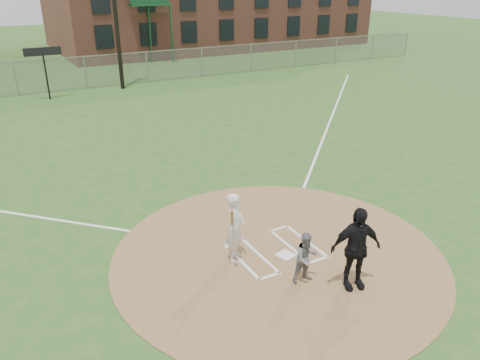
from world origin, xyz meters
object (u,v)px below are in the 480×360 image
home_plate (286,255)px  batter_at_plate (235,227)px  umpire (356,248)px  catcher (306,258)px

home_plate → batter_at_plate: bearing=157.3°
batter_at_plate → umpire: bearing=-51.7°
catcher → batter_at_plate: bearing=125.4°
home_plate → umpire: umpire is taller
umpire → home_plate: bearing=125.9°
catcher → umpire: size_ratio=0.63×
home_plate → umpire: (0.61, -1.77, 0.98)m
catcher → umpire: bearing=-35.3°
home_plate → batter_at_plate: batter_at_plate is taller
catcher → home_plate: bearing=83.4°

